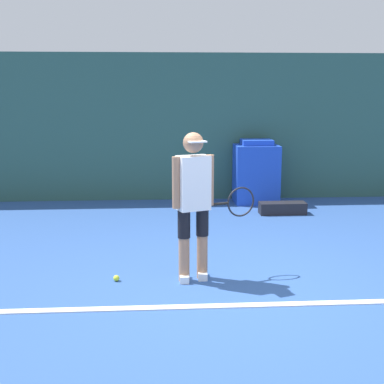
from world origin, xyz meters
The scene contains 7 objects.
ground_plane centered at (0.00, 0.00, 0.00)m, with size 24.00×24.00×0.00m, color #2D5193.
back_wall centered at (0.00, 4.83, 1.37)m, with size 24.00×0.10×2.73m.
court_baseline centered at (0.00, -0.35, 0.01)m, with size 21.60×0.10×0.01m.
tennis_player centered at (-0.38, 0.43, 0.91)m, with size 0.95×0.45×1.64m.
tennis_ball centered at (-1.24, 0.43, 0.03)m, with size 0.07×0.07×0.07m.
covered_chair centered at (1.04, 4.41, 0.56)m, with size 0.79×0.63×1.17m.
equipment_bag centered at (1.33, 3.46, 0.10)m, with size 0.78×0.28×0.20m.
Camera 1 is at (-0.78, -5.22, 2.10)m, focal length 50.00 mm.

